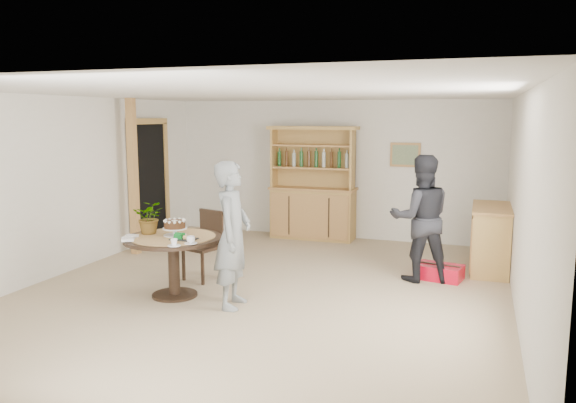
{
  "coord_description": "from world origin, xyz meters",
  "views": [
    {
      "loc": [
        2.54,
        -6.44,
        2.22
      ],
      "look_at": [
        0.05,
        0.81,
        1.05
      ],
      "focal_mm": 35.0,
      "sensor_mm": 36.0,
      "label": 1
    }
  ],
  "objects_px": {
    "sideboard": "(491,238)",
    "red_suitcase": "(440,272)",
    "adult_person": "(421,218)",
    "dining_table": "(173,249)",
    "hutch": "(313,201)",
    "dining_chair": "(206,240)",
    "teen_boy": "(233,235)"
  },
  "relations": [
    {
      "from": "sideboard",
      "to": "red_suitcase",
      "type": "xyz_separation_m",
      "value": [
        -0.65,
        -0.7,
        -0.37
      ]
    },
    {
      "from": "sideboard",
      "to": "adult_person",
      "type": "height_order",
      "value": "adult_person"
    },
    {
      "from": "dining_table",
      "to": "red_suitcase",
      "type": "height_order",
      "value": "dining_table"
    },
    {
      "from": "hutch",
      "to": "adult_person",
      "type": "height_order",
      "value": "hutch"
    },
    {
      "from": "sideboard",
      "to": "dining_chair",
      "type": "bearing_deg",
      "value": -155.31
    },
    {
      "from": "teen_boy",
      "to": "red_suitcase",
      "type": "xyz_separation_m",
      "value": [
        2.22,
        1.93,
        -0.76
      ]
    },
    {
      "from": "dining_chair",
      "to": "adult_person",
      "type": "xyz_separation_m",
      "value": [
        2.78,
        0.87,
        0.32
      ]
    },
    {
      "from": "hutch",
      "to": "sideboard",
      "type": "distance_m",
      "value": 3.29
    },
    {
      "from": "dining_chair",
      "to": "teen_boy",
      "type": "height_order",
      "value": "teen_boy"
    },
    {
      "from": "dining_chair",
      "to": "hutch",
      "type": "bearing_deg",
      "value": 94.59
    },
    {
      "from": "hutch",
      "to": "dining_chair",
      "type": "height_order",
      "value": "hutch"
    },
    {
      "from": "sideboard",
      "to": "teen_boy",
      "type": "bearing_deg",
      "value": -137.56
    },
    {
      "from": "hutch",
      "to": "dining_chair",
      "type": "relative_size",
      "value": 2.16
    },
    {
      "from": "dining_chair",
      "to": "red_suitcase",
      "type": "bearing_deg",
      "value": 35.39
    },
    {
      "from": "adult_person",
      "to": "red_suitcase",
      "type": "xyz_separation_m",
      "value": [
        0.27,
        0.13,
        -0.76
      ]
    },
    {
      "from": "teen_boy",
      "to": "red_suitcase",
      "type": "relative_size",
      "value": 2.56
    },
    {
      "from": "dining_table",
      "to": "adult_person",
      "type": "bearing_deg",
      "value": 31.2
    },
    {
      "from": "sideboard",
      "to": "teen_boy",
      "type": "xyz_separation_m",
      "value": [
        -2.87,
        -2.63,
        0.38
      ]
    },
    {
      "from": "sideboard",
      "to": "dining_table",
      "type": "xyz_separation_m",
      "value": [
        -3.72,
        -2.53,
        0.13
      ]
    },
    {
      "from": "dining_table",
      "to": "dining_chair",
      "type": "xyz_separation_m",
      "value": [
        0.02,
        0.83,
        -0.07
      ]
    },
    {
      "from": "hutch",
      "to": "teen_boy",
      "type": "distance_m",
      "value": 3.87
    },
    {
      "from": "teen_boy",
      "to": "adult_person",
      "type": "distance_m",
      "value": 2.65
    },
    {
      "from": "sideboard",
      "to": "dining_table",
      "type": "distance_m",
      "value": 4.5
    },
    {
      "from": "adult_person",
      "to": "dining_table",
      "type": "bearing_deg",
      "value": 13.2
    },
    {
      "from": "dining_table",
      "to": "teen_boy",
      "type": "bearing_deg",
      "value": -6.71
    },
    {
      "from": "dining_table",
      "to": "dining_chair",
      "type": "height_order",
      "value": "dining_chair"
    },
    {
      "from": "dining_table",
      "to": "adult_person",
      "type": "xyz_separation_m",
      "value": [
        2.8,
        1.7,
        0.25
      ]
    },
    {
      "from": "red_suitcase",
      "to": "teen_boy",
      "type": "bearing_deg",
      "value": -127.29
    },
    {
      "from": "dining_table",
      "to": "red_suitcase",
      "type": "distance_m",
      "value": 3.61
    },
    {
      "from": "hutch",
      "to": "dining_table",
      "type": "bearing_deg",
      "value": -100.25
    },
    {
      "from": "sideboard",
      "to": "dining_chair",
      "type": "distance_m",
      "value": 4.07
    },
    {
      "from": "hutch",
      "to": "sideboard",
      "type": "xyz_separation_m",
      "value": [
        3.04,
        -1.24,
        -0.22
      ]
    }
  ]
}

